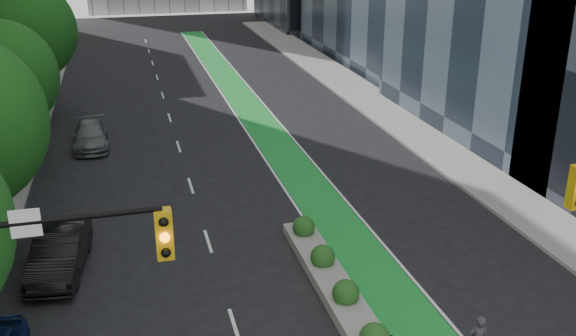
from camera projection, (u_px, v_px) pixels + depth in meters
sidewalk_left at (6, 154)px, 35.21m from camera, size 3.60×90.00×0.15m
sidewalk_right at (403, 122)px, 40.78m from camera, size 3.60×90.00×0.15m
bike_lane_paint at (252, 112)px, 43.25m from camera, size 2.20×70.00×0.01m
tree_far at (22, 30)px, 39.71m from camera, size 6.60×6.60×9.00m
median_planter at (335, 284)px, 21.95m from camera, size 1.20×10.26×1.10m
parked_car_left_mid at (60, 253)px, 23.20m from camera, size 2.18×4.87×1.55m
parked_car_left_far at (91, 136)px, 36.28m from camera, size 1.97×4.62×1.33m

